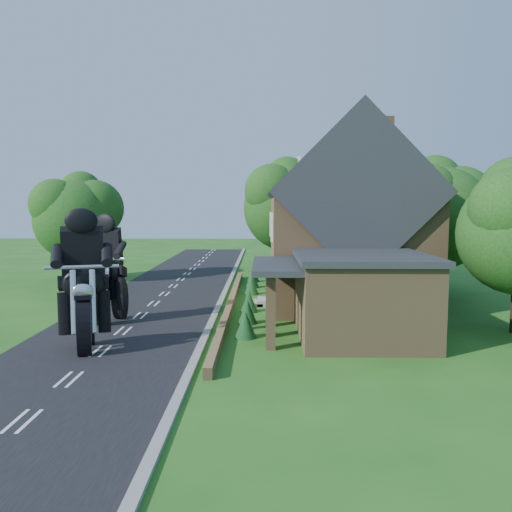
{
  "coord_description": "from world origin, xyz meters",
  "views": [
    {
      "loc": [
        6.02,
        -20.88,
        5.38
      ],
      "look_at": [
        5.64,
        4.53,
        2.8
      ],
      "focal_mm": 35.0,
      "sensor_mm": 36.0,
      "label": 1
    }
  ],
  "objects_px": {
    "garden_wall": "(231,304)",
    "motorcycle_follow": "(110,306)",
    "annex": "(358,295)",
    "motorcycle_lead": "(85,330)",
    "house": "(347,225)"
  },
  "relations": [
    {
      "from": "motorcycle_lead",
      "to": "motorcycle_follow",
      "type": "bearing_deg",
      "value": -100.74
    },
    {
      "from": "house",
      "to": "motorcycle_lead",
      "type": "relative_size",
      "value": 6.03
    },
    {
      "from": "garden_wall",
      "to": "house",
      "type": "height_order",
      "value": "house"
    },
    {
      "from": "house",
      "to": "motorcycle_lead",
      "type": "distance_m",
      "value": 14.65
    },
    {
      "from": "garden_wall",
      "to": "annex",
      "type": "distance_m",
      "value": 8.19
    },
    {
      "from": "garden_wall",
      "to": "motorcycle_lead",
      "type": "distance_m",
      "value": 9.32
    },
    {
      "from": "house",
      "to": "garden_wall",
      "type": "bearing_deg",
      "value": -170.83
    },
    {
      "from": "annex",
      "to": "motorcycle_follow",
      "type": "distance_m",
      "value": 11.2
    },
    {
      "from": "garden_wall",
      "to": "motorcycle_follow",
      "type": "relative_size",
      "value": 13.65
    },
    {
      "from": "motorcycle_lead",
      "to": "annex",
      "type": "bearing_deg",
      "value": 174.93
    },
    {
      "from": "house",
      "to": "motorcycle_follow",
      "type": "distance_m",
      "value": 12.84
    },
    {
      "from": "house",
      "to": "annex",
      "type": "xyz_separation_m",
      "value": [
        -0.62,
        -6.8,
        -2.58
      ]
    },
    {
      "from": "annex",
      "to": "motorcycle_lead",
      "type": "height_order",
      "value": "annex"
    },
    {
      "from": "garden_wall",
      "to": "motorcycle_follow",
      "type": "height_order",
      "value": "motorcycle_follow"
    },
    {
      "from": "motorcycle_lead",
      "to": "motorcycle_follow",
      "type": "height_order",
      "value": "motorcycle_lead"
    }
  ]
}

